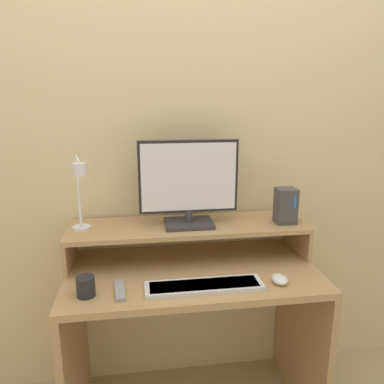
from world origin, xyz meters
name	(u,v)px	position (x,y,z in m)	size (l,w,h in m)	color
wall_back	(183,152)	(0.00, 0.63, 1.25)	(6.00, 0.05, 2.50)	beige
desk	(193,315)	(0.00, 0.30, 0.53)	(1.11, 0.59, 0.77)	tan
monitor_shelf	(188,229)	(0.00, 0.43, 0.91)	(1.11, 0.31, 0.17)	tan
monitor	(190,183)	(0.00, 0.42, 1.14)	(0.46, 0.17, 0.40)	#38383D
desk_lamp	(80,189)	(-0.47, 0.35, 1.14)	(0.10, 0.23, 0.34)	silver
router_dock	(286,206)	(0.46, 0.39, 1.02)	(0.09, 0.09, 0.17)	#3D3D42
keyboard	(204,286)	(0.02, 0.12, 0.78)	(0.48, 0.12, 0.02)	silver
mouse	(280,279)	(0.34, 0.12, 0.79)	(0.06, 0.09, 0.03)	white
remote_control	(120,291)	(-0.31, 0.13, 0.78)	(0.05, 0.15, 0.02)	#99999E
mug	(86,286)	(-0.44, 0.13, 0.81)	(0.07, 0.07, 0.08)	#232328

